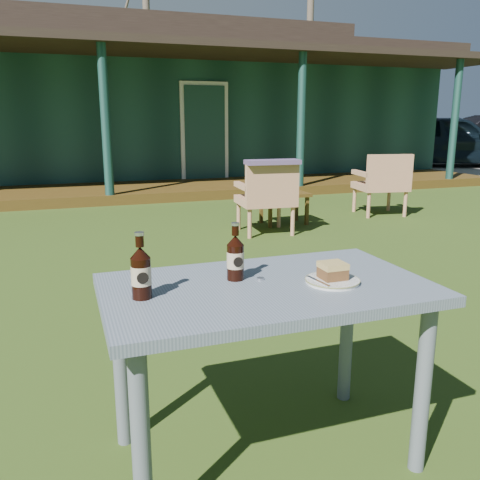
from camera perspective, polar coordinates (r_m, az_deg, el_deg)
name	(u,v)px	position (r m, az deg, el deg)	size (l,w,h in m)	color
ground	(178,314)	(3.57, -6.99, -8.22)	(80.00, 80.00, 0.00)	#334916
pavilion	(87,105)	(12.66, -16.78, 14.27)	(15.80, 8.30, 3.45)	#153832
gravel_strip	(470,165)	(16.28, 24.39, 7.72)	(9.00, 6.00, 0.02)	gray
tree_mid	(147,30)	(22.33, -10.39, 22.15)	(0.28, 0.28, 9.50)	brown
tree_right	(310,14)	(23.05, 7.91, 23.85)	(0.28, 0.28, 11.00)	brown
car_near	(450,140)	(15.45, 22.52, 10.29)	(1.70, 4.23, 1.44)	black
cafe_table	(267,310)	(1.92, 3.00, -7.84)	(1.20, 0.70, 0.72)	slate
plate	(332,281)	(1.93, 10.33, -4.51)	(0.20, 0.20, 0.01)	silver
cake_slice	(333,270)	(1.92, 10.37, -3.38)	(0.09, 0.09, 0.06)	#57361C
fork	(318,281)	(1.89, 8.77, -4.59)	(0.01, 0.14, 0.00)	silver
cola_bottle_near	(235,257)	(1.91, -0.52, -1.93)	(0.07, 0.07, 0.22)	black
cola_bottle_far	(141,272)	(1.74, -11.05, -3.56)	(0.07, 0.07, 0.23)	black
bottle_cap	(260,279)	(1.93, 2.30, -4.36)	(0.03, 0.03, 0.01)	silver
armchair_left	(267,195)	(5.86, 3.10, 5.11)	(0.65, 0.61, 0.82)	tan
armchair_right	(383,181)	(7.28, 15.78, 6.40)	(0.72, 0.68, 0.85)	tan
floral_throw	(273,162)	(5.65, 3.68, 8.73)	(0.61, 0.21, 0.05)	#5B476E
side_table	(284,197)	(6.47, 4.97, 4.79)	(0.60, 0.40, 0.40)	#493311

